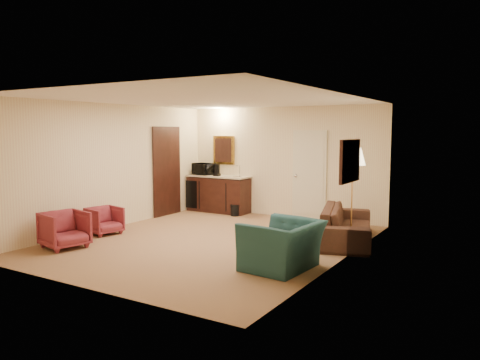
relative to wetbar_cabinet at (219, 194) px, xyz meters
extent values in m
plane|color=#9A714E|center=(1.65, -2.72, -0.46)|extent=(6.00, 6.00, 0.00)
cube|color=beige|center=(1.65, 0.28, 0.84)|extent=(5.00, 0.02, 2.60)
cube|color=beige|center=(-0.85, -2.72, 0.84)|extent=(0.02, 6.00, 2.60)
cube|color=beige|center=(4.15, -2.72, 0.84)|extent=(0.02, 6.00, 2.60)
cube|color=white|center=(1.65, -2.72, 2.14)|extent=(5.00, 6.00, 0.02)
cube|color=beige|center=(2.35, 0.25, 0.56)|extent=(0.82, 0.06, 2.05)
cube|color=black|center=(-0.82, -1.02, 0.59)|extent=(0.06, 0.98, 2.10)
cube|color=gold|center=(0.00, 0.25, 1.09)|extent=(0.62, 0.04, 0.72)
cube|color=black|center=(4.11, -2.32, 1.09)|extent=(0.06, 0.90, 0.70)
cube|color=#361911|center=(0.00, 0.00, 0.00)|extent=(1.64, 0.58, 0.92)
imported|color=black|center=(3.80, -1.42, -0.03)|extent=(1.23, 2.28, 0.85)
imported|color=#1C3F46|center=(3.55, -3.62, 0.02)|extent=(0.80, 1.15, 0.96)
imported|color=maroon|center=(-0.50, -3.31, -0.16)|extent=(0.66, 0.69, 0.60)
imported|color=maroon|center=(-0.25, -4.45, -0.10)|extent=(0.78, 0.81, 0.71)
cube|color=black|center=(3.25, -3.42, -0.23)|extent=(0.85, 0.61, 0.47)
cube|color=#C68F42|center=(3.85, -1.32, 0.41)|extent=(0.52, 0.52, 1.74)
cylinder|color=black|center=(0.66, -0.28, -0.33)|extent=(0.27, 0.27, 0.27)
imported|color=black|center=(-0.46, -0.01, 0.64)|extent=(0.58, 0.39, 0.36)
cylinder|color=black|center=(0.02, -0.10, 0.61)|extent=(0.17, 0.17, 0.29)
camera|label=1|loc=(6.51, -9.72, 1.57)|focal=35.00mm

